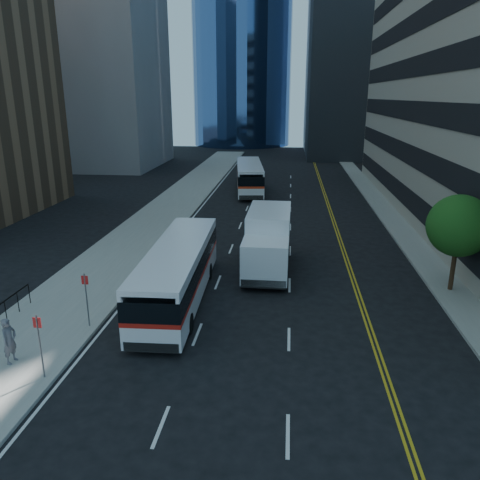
% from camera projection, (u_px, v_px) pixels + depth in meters
% --- Properties ---
extents(ground, '(160.00, 160.00, 0.00)m').
position_uv_depth(ground, '(276.00, 364.00, 18.23)').
color(ground, black).
rests_on(ground, ground).
extents(sidewalk_west, '(5.00, 90.00, 0.15)m').
position_uv_depth(sidewalk_west, '(170.00, 208.00, 43.01)').
color(sidewalk_west, gray).
rests_on(sidewalk_west, ground).
extents(sidewalk_east, '(2.00, 90.00, 0.15)m').
position_uv_depth(sidewalk_east, '(388.00, 214.00, 41.05)').
color(sidewalk_east, gray).
rests_on(sidewalk_east, ground).
extents(midrise_west, '(18.00, 18.00, 35.00)m').
position_uv_depth(midrise_west, '(90.00, 39.00, 65.25)').
color(midrise_west, gray).
rests_on(midrise_west, ground).
extents(street_tree, '(3.20, 3.20, 5.10)m').
position_uv_depth(street_tree, '(459.00, 226.00, 23.84)').
color(street_tree, '#332114').
rests_on(street_tree, sidewalk_east).
extents(bus_front, '(2.81, 11.31, 2.90)m').
position_uv_depth(bus_front, '(178.00, 271.00, 23.40)').
color(bus_front, white).
rests_on(bus_front, ground).
extents(bus_rear, '(3.94, 11.99, 3.03)m').
position_uv_depth(bus_rear, '(249.00, 176.00, 50.53)').
color(bus_rear, white).
rests_on(bus_rear, ground).
extents(box_truck, '(2.61, 7.26, 3.46)m').
position_uv_depth(box_truck, '(268.00, 240.00, 27.59)').
color(box_truck, white).
rests_on(box_truck, ground).
extents(pedestrian, '(0.52, 0.72, 1.83)m').
position_uv_depth(pedestrian, '(9.00, 341.00, 17.81)').
color(pedestrian, '#58575E').
rests_on(pedestrian, sidewalk_west).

